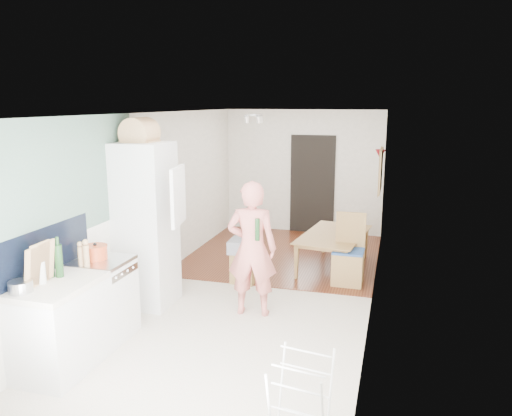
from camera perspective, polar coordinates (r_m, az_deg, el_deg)
The scene contains 32 objects.
room_shell at distance 6.84m, azimuth 0.01°, elevation 0.26°, with size 3.20×7.00×2.50m, color white, non-canonical shape.
floor at distance 7.20m, azimuth 0.01°, elevation -9.52°, with size 3.20×7.00×0.01m, color beige.
wood_floor_overlay at distance 8.89m, azimuth 3.28°, elevation -5.25°, with size 3.20×3.30×0.01m, color brown.
sage_wall_panel at distance 5.66m, azimuth -21.53°, elevation 3.11°, with size 0.02×3.00×1.30m, color slate.
tile_splashback at distance 5.39m, azimuth -24.43°, elevation -5.20°, with size 0.02×1.90×0.50m, color black.
doorway_recess at distance 10.19m, azimuth 6.45°, elevation 2.66°, with size 0.90×0.04×2.00m, color black.
base_cabinet at distance 5.46m, azimuth -21.42°, elevation -12.78°, with size 0.60×0.90×0.86m, color silver.
worktop at distance 5.29m, azimuth -21.80°, elevation -8.24°, with size 0.62×0.92×0.06m, color beige.
range_cooker at distance 6.02m, azimuth -17.09°, elevation -10.03°, with size 0.60×0.60×0.88m, color silver.
cooker_top at distance 5.87m, azimuth -17.36°, elevation -5.86°, with size 0.60×0.60×0.04m, color #B7B7B9.
fridge_housing at distance 6.64m, azimuth -12.47°, elevation -1.94°, with size 0.66×0.66×2.15m, color silver.
fridge_door at distance 6.01m, azimuth -8.89°, elevation 1.38°, with size 0.56×0.04×0.70m, color silver.
fridge_interior at distance 6.41m, azimuth -10.21°, elevation 1.99°, with size 0.02×0.52×0.66m, color white.
pinboard at distance 8.42m, azimuth 14.06°, elevation 4.19°, with size 0.03×0.90×0.70m, color tan.
pinboard_frame at distance 8.42m, azimuth 13.96°, elevation 4.20°, with size 0.01×0.94×0.74m, color olive.
wall_sconce at distance 9.04m, azimuth 14.02°, elevation 5.99°, with size 0.18×0.18×0.16m, color maroon.
person at distance 6.19m, azimuth -0.47°, elevation -3.30°, with size 0.74×0.48×2.02m, color #D37067.
dining_table at distance 8.18m, azimuth 9.03°, elevation -5.20°, with size 1.39×0.77×0.49m, color olive.
dining_chair at distance 7.45m, azimuth 10.54°, elevation -4.74°, with size 0.44×0.44×1.04m, color olive, non-canonical shape.
stool at distance 7.50m, azimuth -1.27°, elevation -6.75°, with size 0.35×0.35×0.46m, color olive, non-canonical shape.
grey_drape at distance 7.40m, azimuth -1.35°, elevation -4.34°, with size 0.42×0.42×0.19m, color gray.
drying_rack at distance 4.05m, azimuth 5.15°, elevation -21.70°, with size 0.41×0.37×0.80m, color silver, non-canonical shape.
bread_bin at distance 6.53m, azimuth -13.15°, elevation 8.33°, with size 0.42×0.39×0.22m, color tan, non-canonical shape.
red_casserole at distance 5.88m, azimuth -17.88°, elevation -4.83°, with size 0.27×0.27×0.16m, color #CE4822.
steel_pan at distance 5.15m, azimuth -25.32°, elevation -8.13°, with size 0.22×0.22×0.11m, color #B7B7B9.
held_bottle at distance 6.01m, azimuth 0.16°, elevation -2.48°, with size 0.06×0.06×0.27m, color #193E1B.
bottle_a at distance 5.39m, azimuth -21.61°, elevation -5.65°, with size 0.08×0.08×0.33m, color #193E1B.
bottle_b at distance 5.43m, azimuth -22.42°, elevation -5.86°, with size 0.07×0.07×0.29m, color #193E1B.
bottle_c at distance 5.29m, azimuth -23.37°, elevation -6.78°, with size 0.09×0.09×0.22m, color silver.
pepper_mill_front at distance 5.66m, azimuth -18.83°, elevation -5.17°, with size 0.06×0.06×0.23m, color tan.
pepper_mill_back at distance 5.71m, azimuth -19.40°, elevation -5.20°, with size 0.06×0.06×0.21m, color tan.
chopping_boards at distance 5.22m, azimuth -23.51°, elevation -5.88°, with size 0.04×0.31×0.43m, color tan, non-canonical shape.
Camera 1 is at (1.83, -6.44, 2.65)m, focal length 35.00 mm.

